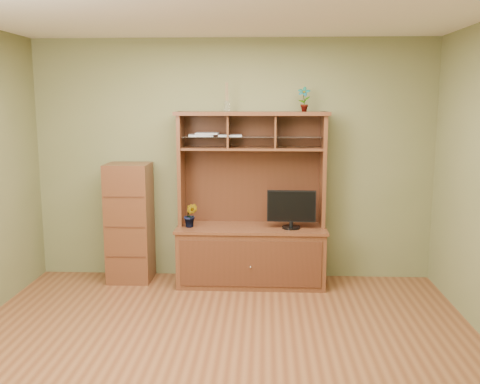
{
  "coord_description": "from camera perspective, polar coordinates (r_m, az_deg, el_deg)",
  "views": [
    {
      "loc": [
        0.36,
        -4.02,
        2.01
      ],
      "look_at": [
        0.12,
        1.2,
        1.12
      ],
      "focal_mm": 40.0,
      "sensor_mm": 36.0,
      "label": 1
    }
  ],
  "objects": [
    {
      "name": "monitor",
      "position": [
        5.78,
        5.5,
        -1.77
      ],
      "size": [
        0.52,
        0.2,
        0.41
      ],
      "rotation": [
        0.0,
        0.0,
        -0.04
      ],
      "color": "black",
      "rests_on": "media_hutch"
    },
    {
      "name": "magazines",
      "position": [
        5.86,
        -2.98,
        6.12
      ],
      "size": [
        0.6,
        0.23,
        0.04
      ],
      "color": "#A5A4A9",
      "rests_on": "media_hutch"
    },
    {
      "name": "orchid_plant",
      "position": [
        5.85,
        -5.29,
        -2.49
      ],
      "size": [
        0.16,
        0.13,
        0.27
      ],
      "primitive_type": "imported",
      "rotation": [
        0.0,
        0.0,
        -0.12
      ],
      "color": "#3C6021",
      "rests_on": "media_hutch"
    },
    {
      "name": "top_plant",
      "position": [
        5.84,
        6.83,
        9.82
      ],
      "size": [
        0.16,
        0.13,
        0.27
      ],
      "primitive_type": "imported",
      "rotation": [
        0.0,
        0.0,
        -0.24
      ],
      "color": "#3B6322",
      "rests_on": "media_hutch"
    },
    {
      "name": "media_hutch",
      "position": [
        5.94,
        1.21,
        -4.86
      ],
      "size": [
        1.66,
        0.61,
        1.9
      ],
      "color": "#4E2716",
      "rests_on": "room"
    },
    {
      "name": "reed_diffuser",
      "position": [
        5.84,
        -1.42,
        9.77
      ],
      "size": [
        0.06,
        0.06,
        0.31
      ],
      "color": "silver",
      "rests_on": "media_hutch"
    },
    {
      "name": "room",
      "position": [
        4.09,
        -2.41,
        0.36
      ],
      "size": [
        4.54,
        4.04,
        2.74
      ],
      "color": "brown",
      "rests_on": "ground"
    },
    {
      "name": "side_cabinet",
      "position": [
        6.13,
        -11.68,
        -3.22
      ],
      "size": [
        0.48,
        0.43,
        1.33
      ],
      "color": "#4E2716",
      "rests_on": "room"
    }
  ]
}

